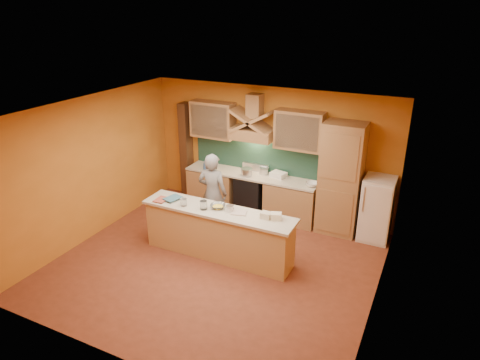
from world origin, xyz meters
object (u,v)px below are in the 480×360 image
at_px(stove, 251,194).
at_px(kitchen_scale, 230,209).
at_px(mixing_bowl, 218,206).
at_px(fridge, 377,209).
at_px(person, 213,194).

relative_size(stove, kitchen_scale, 7.90).
bearing_deg(mixing_bowl, fridge, 35.91).
bearing_deg(kitchen_scale, mixing_bowl, 160.72).
bearing_deg(mixing_bowl, kitchen_scale, -6.68).
bearing_deg(fridge, stove, 180.00).
height_order(fridge, mixing_bowl, fridge).
relative_size(fridge, mixing_bowl, 4.78).
bearing_deg(person, mixing_bowl, 120.10).
relative_size(person, mixing_bowl, 6.19).
distance_m(fridge, kitchen_scale, 2.96).
xyz_separation_m(person, kitchen_scale, (0.77, -0.74, 0.15)).
distance_m(fridge, person, 3.25).
bearing_deg(stove, person, -106.98).
distance_m(stove, kitchen_scale, 1.99).
height_order(stove, mixing_bowl, mixing_bowl).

